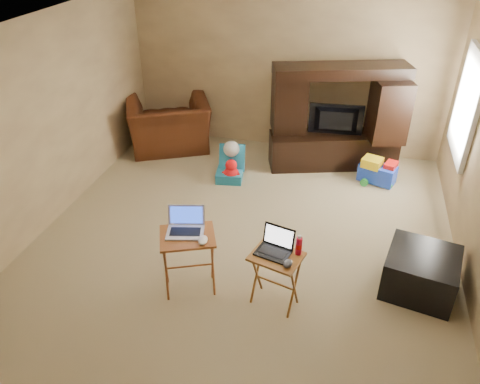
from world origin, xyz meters
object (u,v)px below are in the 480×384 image
(child_rocker, at_px, (229,164))
(plush_toy, at_px, (231,171))
(push_toy, at_px, (378,171))
(water_bottle, at_px, (299,246))
(recliner, at_px, (169,125))
(ottoman, at_px, (421,272))
(entertainment_center, at_px, (336,118))
(television, at_px, (336,121))
(laptop_left, at_px, (185,223))
(mouse_left, at_px, (203,240))
(tray_table_left, at_px, (189,263))
(laptop_right, at_px, (273,244))
(mouse_right, at_px, (288,264))
(tray_table_right, at_px, (275,280))

(child_rocker, relative_size, plush_toy, 1.41)
(push_toy, height_order, water_bottle, water_bottle)
(push_toy, bearing_deg, child_rocker, -148.22)
(recliner, bearing_deg, ottoman, 119.91)
(entertainment_center, bearing_deg, push_toy, -46.28)
(television, height_order, laptop_left, television)
(water_bottle, bearing_deg, laptop_left, -176.58)
(mouse_left, bearing_deg, television, 72.37)
(entertainment_center, xyz_separation_m, recliner, (-2.69, -0.05, -0.38))
(tray_table_left, xyz_separation_m, mouse_left, (0.19, -0.07, 0.38))
(tray_table_left, distance_m, laptop_left, 0.48)
(entertainment_center, bearing_deg, television, -107.53)
(laptop_right, distance_m, mouse_left, 0.68)
(ottoman, height_order, water_bottle, water_bottle)
(tray_table_left, relative_size, laptop_left, 1.91)
(child_rocker, bearing_deg, tray_table_left, -93.25)
(entertainment_center, bearing_deg, mouse_right, -110.60)
(plush_toy, relative_size, laptop_right, 1.11)
(tray_table_right, relative_size, mouse_left, 4.33)
(television, distance_m, plush_toy, 1.73)
(laptop_left, relative_size, water_bottle, 1.93)
(plush_toy, distance_m, laptop_right, 2.56)
(tray_table_left, bearing_deg, plush_toy, 71.55)
(recliner, distance_m, water_bottle, 4.01)
(plush_toy, xyz_separation_m, tray_table_right, (1.09, -2.29, 0.13))
(ottoman, height_order, mouse_right, mouse_right)
(push_toy, bearing_deg, mouse_right, -87.08)
(push_toy, distance_m, laptop_right, 3.01)
(ottoman, xyz_separation_m, mouse_right, (-1.32, -0.70, 0.42))
(child_rocker, bearing_deg, mouse_right, -71.50)
(mouse_right, bearing_deg, recliner, 127.80)
(push_toy, bearing_deg, laptop_right, -91.00)
(laptop_right, xyz_separation_m, mouse_left, (-0.68, -0.11, -0.01))
(child_rocker, distance_m, mouse_left, 2.50)
(plush_toy, xyz_separation_m, push_toy, (2.09, 0.51, 0.02))
(tray_table_left, bearing_deg, television, 45.91)
(recliner, xyz_separation_m, tray_table_left, (1.48, -3.14, -0.07))
(mouse_left, bearing_deg, tray_table_right, 7.00)
(tray_table_left, xyz_separation_m, laptop_right, (0.87, 0.04, 0.39))
(plush_toy, relative_size, tray_table_left, 0.51)
(push_toy, xyz_separation_m, tray_table_left, (-1.90, -2.81, 0.16))
(laptop_right, bearing_deg, mouse_left, -156.81)
(recliner, xyz_separation_m, child_rocker, (1.26, -0.79, -0.17))
(tray_table_right, relative_size, mouse_right, 4.92)
(laptop_left, bearing_deg, plush_toy, 80.67)
(ottoman, bearing_deg, water_bottle, -157.98)
(plush_toy, relative_size, mouse_right, 2.85)
(laptop_right, height_order, mouse_right, laptop_right)
(tray_table_right, height_order, laptop_right, laptop_right)
(water_bottle, bearing_deg, laptop_right, -165.96)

